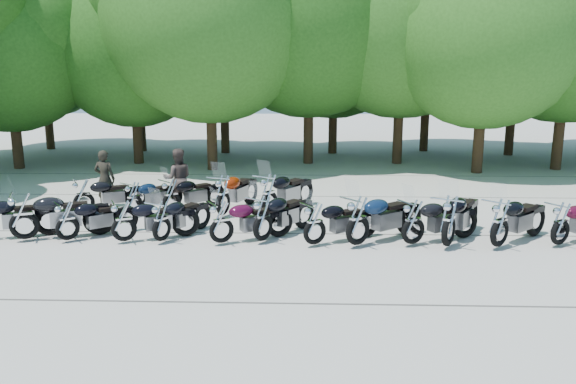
{
  "coord_description": "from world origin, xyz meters",
  "views": [
    {
      "loc": [
        0.47,
        -12.46,
        4.07
      ],
      "look_at": [
        0.0,
        1.5,
        1.1
      ],
      "focal_mm": 35.0,
      "sensor_mm": 36.0,
      "label": 1
    }
  ],
  "objects_px": {
    "motorcycle_1": "(23,215)",
    "rider_1": "(178,178)",
    "motorcycle_15": "(134,197)",
    "motorcycle_11": "(500,221)",
    "motorcycle_3": "(124,220)",
    "motorcycle_17": "(223,194)",
    "motorcycle_7": "(315,222)",
    "motorcycle_18": "(269,193)",
    "motorcycle_2": "(67,219)",
    "motorcycle_14": "(83,195)",
    "motorcycle_4": "(161,220)",
    "motorcycle_16": "(171,195)",
    "rider_0": "(105,179)",
    "motorcycle_9": "(413,221)",
    "motorcycle_10": "(449,219)",
    "motorcycle_5": "(221,221)",
    "motorcycle_8": "(358,219)",
    "motorcycle_6": "(263,217)",
    "motorcycle_12": "(561,222)"
  },
  "relations": [
    {
      "from": "motorcycle_5",
      "to": "rider_0",
      "type": "xyz_separation_m",
      "value": [
        -4.17,
        3.83,
        0.28
      ]
    },
    {
      "from": "motorcycle_11",
      "to": "motorcycle_15",
      "type": "height_order",
      "value": "motorcycle_11"
    },
    {
      "from": "motorcycle_1",
      "to": "rider_1",
      "type": "bearing_deg",
      "value": -61.54
    },
    {
      "from": "motorcycle_14",
      "to": "motorcycle_9",
      "type": "bearing_deg",
      "value": -136.08
    },
    {
      "from": "motorcycle_14",
      "to": "rider_0",
      "type": "xyz_separation_m",
      "value": [
        0.29,
        1.0,
        0.29
      ]
    },
    {
      "from": "motorcycle_7",
      "to": "motorcycle_18",
      "type": "bearing_deg",
      "value": -7.42
    },
    {
      "from": "motorcycle_3",
      "to": "motorcycle_6",
      "type": "distance_m",
      "value": 3.37
    },
    {
      "from": "motorcycle_5",
      "to": "motorcycle_8",
      "type": "height_order",
      "value": "motorcycle_8"
    },
    {
      "from": "motorcycle_1",
      "to": "rider_1",
      "type": "relative_size",
      "value": 1.33
    },
    {
      "from": "motorcycle_4",
      "to": "motorcycle_3",
      "type": "bearing_deg",
      "value": 32.41
    },
    {
      "from": "motorcycle_2",
      "to": "motorcycle_17",
      "type": "relative_size",
      "value": 0.83
    },
    {
      "from": "motorcycle_9",
      "to": "motorcycle_15",
      "type": "xyz_separation_m",
      "value": [
        -7.49,
        2.56,
        -0.06
      ]
    },
    {
      "from": "motorcycle_5",
      "to": "motorcycle_8",
      "type": "distance_m",
      "value": 3.25
    },
    {
      "from": "motorcycle_14",
      "to": "motorcycle_16",
      "type": "xyz_separation_m",
      "value": [
        2.57,
        0.03,
        0.0
      ]
    },
    {
      "from": "motorcycle_1",
      "to": "motorcycle_8",
      "type": "distance_m",
      "value": 8.12
    },
    {
      "from": "motorcycle_9",
      "to": "rider_1",
      "type": "xyz_separation_m",
      "value": [
        -6.48,
        3.75,
        0.27
      ]
    },
    {
      "from": "motorcycle_3",
      "to": "motorcycle_17",
      "type": "bearing_deg",
      "value": -63.94
    },
    {
      "from": "motorcycle_10",
      "to": "motorcycle_17",
      "type": "bearing_deg",
      "value": 5.46
    },
    {
      "from": "rider_1",
      "to": "motorcycle_15",
      "type": "bearing_deg",
      "value": 35.64
    },
    {
      "from": "motorcycle_11",
      "to": "motorcycle_17",
      "type": "height_order",
      "value": "motorcycle_17"
    },
    {
      "from": "motorcycle_4",
      "to": "motorcycle_16",
      "type": "distance_m",
      "value": 2.76
    },
    {
      "from": "motorcycle_2",
      "to": "motorcycle_7",
      "type": "relative_size",
      "value": 0.95
    },
    {
      "from": "motorcycle_9",
      "to": "motorcycle_2",
      "type": "bearing_deg",
      "value": 61.07
    },
    {
      "from": "motorcycle_1",
      "to": "motorcycle_11",
      "type": "height_order",
      "value": "motorcycle_1"
    },
    {
      "from": "motorcycle_12",
      "to": "motorcycle_14",
      "type": "bearing_deg",
      "value": 46.95
    },
    {
      "from": "motorcycle_9",
      "to": "motorcycle_10",
      "type": "xyz_separation_m",
      "value": [
        0.8,
        -0.14,
        0.08
      ]
    },
    {
      "from": "rider_1",
      "to": "rider_0",
      "type": "bearing_deg",
      "value": -14.6
    },
    {
      "from": "motorcycle_5",
      "to": "motorcycle_9",
      "type": "relative_size",
      "value": 0.94
    },
    {
      "from": "motorcycle_2",
      "to": "motorcycle_14",
      "type": "distance_m",
      "value": 2.79
    },
    {
      "from": "motorcycle_11",
      "to": "motorcycle_15",
      "type": "bearing_deg",
      "value": 31.93
    },
    {
      "from": "motorcycle_9",
      "to": "motorcycle_12",
      "type": "height_order",
      "value": "motorcycle_9"
    },
    {
      "from": "motorcycle_4",
      "to": "rider_1",
      "type": "distance_m",
      "value": 3.72
    },
    {
      "from": "motorcycle_2",
      "to": "motorcycle_7",
      "type": "bearing_deg",
      "value": -130.89
    },
    {
      "from": "motorcycle_10",
      "to": "motorcycle_11",
      "type": "bearing_deg",
      "value": -149.06
    },
    {
      "from": "motorcycle_5",
      "to": "motorcycle_10",
      "type": "relative_size",
      "value": 0.84
    },
    {
      "from": "motorcycle_16",
      "to": "rider_1",
      "type": "xyz_separation_m",
      "value": [
        -0.01,
        0.95,
        0.31
      ]
    },
    {
      "from": "motorcycle_4",
      "to": "motorcycle_15",
      "type": "height_order",
      "value": "motorcycle_4"
    },
    {
      "from": "motorcycle_2",
      "to": "motorcycle_11",
      "type": "height_order",
      "value": "motorcycle_11"
    },
    {
      "from": "motorcycle_1",
      "to": "motorcycle_9",
      "type": "height_order",
      "value": "motorcycle_1"
    },
    {
      "from": "motorcycle_17",
      "to": "rider_1",
      "type": "xyz_separation_m",
      "value": [
        -1.54,
        1.13,
        0.23
      ]
    },
    {
      "from": "motorcycle_1",
      "to": "motorcycle_9",
      "type": "distance_m",
      "value": 9.44
    },
    {
      "from": "motorcycle_9",
      "to": "motorcycle_17",
      "type": "distance_m",
      "value": 5.59
    },
    {
      "from": "motorcycle_10",
      "to": "rider_0",
      "type": "distance_m",
      "value": 10.32
    },
    {
      "from": "motorcycle_1",
      "to": "motorcycle_4",
      "type": "xyz_separation_m",
      "value": [
        3.38,
        0.0,
        -0.1
      ]
    },
    {
      "from": "motorcycle_14",
      "to": "rider_1",
      "type": "relative_size",
      "value": 1.16
    },
    {
      "from": "motorcycle_5",
      "to": "rider_1",
      "type": "distance_m",
      "value": 4.26
    },
    {
      "from": "motorcycle_17",
      "to": "rider_0",
      "type": "height_order",
      "value": "rider_0"
    },
    {
      "from": "motorcycle_5",
      "to": "motorcycle_15",
      "type": "distance_m",
      "value": 3.91
    },
    {
      "from": "motorcycle_1",
      "to": "motorcycle_9",
      "type": "relative_size",
      "value": 1.07
    },
    {
      "from": "motorcycle_17",
      "to": "motorcycle_16",
      "type": "bearing_deg",
      "value": 13.91
    }
  ]
}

